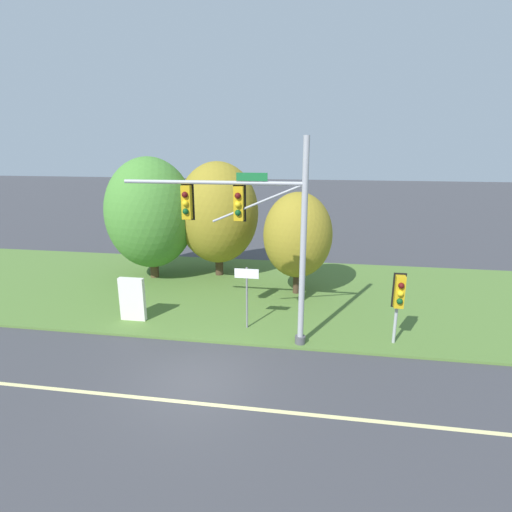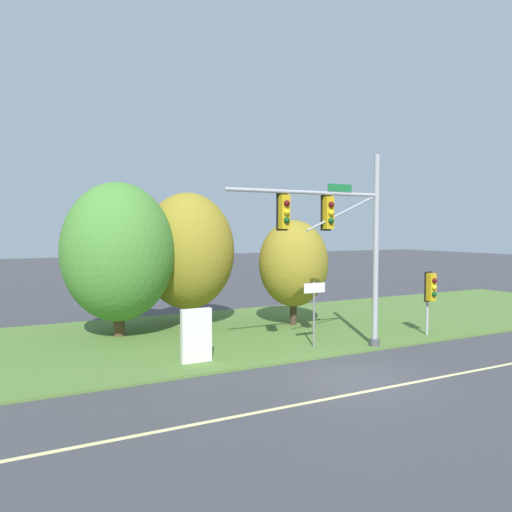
# 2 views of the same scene
# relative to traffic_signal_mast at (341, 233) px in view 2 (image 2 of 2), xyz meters

# --- Properties ---
(ground_plane) EXTENTS (160.00, 160.00, 0.00)m
(ground_plane) POSITION_rel_traffic_signal_mast_xyz_m (-1.56, -2.85, -4.67)
(ground_plane) COLOR #3D3D42
(lane_stripe) EXTENTS (36.00, 0.16, 0.01)m
(lane_stripe) POSITION_rel_traffic_signal_mast_xyz_m (-1.56, -4.05, -4.66)
(lane_stripe) COLOR beige
(lane_stripe) RESTS_ON ground
(grass_verge) EXTENTS (48.00, 11.50, 0.10)m
(grass_verge) POSITION_rel_traffic_signal_mast_xyz_m (-1.56, 5.40, -4.62)
(grass_verge) COLOR #517533
(grass_verge) RESTS_ON ground
(traffic_signal_mast) EXTENTS (6.80, 0.49, 7.65)m
(traffic_signal_mast) POSITION_rel_traffic_signal_mast_xyz_m (0.00, 0.00, 0.00)
(traffic_signal_mast) COLOR #9EA0A5
(traffic_signal_mast) RESTS_ON grass_verge
(pedestrian_signal_near_kerb) EXTENTS (0.46, 0.55, 2.83)m
(pedestrian_signal_near_kerb) POSITION_rel_traffic_signal_mast_xyz_m (5.30, 0.45, -2.56)
(pedestrian_signal_near_kerb) COLOR #9EA0A5
(pedestrian_signal_near_kerb) RESTS_ON grass_verge
(route_sign_post) EXTENTS (0.98, 0.08, 2.62)m
(route_sign_post) POSITION_rel_traffic_signal_mast_xyz_m (-0.50, 1.03, -2.83)
(route_sign_post) COLOR slate
(route_sign_post) RESTS_ON grass_verge
(tree_nearest_road) EXTENTS (4.88, 4.88, 6.76)m
(tree_nearest_road) POSITION_rel_traffic_signal_mast_xyz_m (-6.94, 6.76, -0.87)
(tree_nearest_road) COLOR #4C3823
(tree_nearest_road) RESTS_ON grass_verge
(tree_left_of_mast) EXTENTS (4.56, 4.56, 6.50)m
(tree_left_of_mast) POSITION_rel_traffic_signal_mast_xyz_m (-3.36, 7.76, -0.93)
(tree_left_of_mast) COLOR #423021
(tree_left_of_mast) RESTS_ON grass_verge
(tree_behind_signpost) EXTENTS (3.41, 3.41, 5.16)m
(tree_behind_signpost) POSITION_rel_traffic_signal_mast_xyz_m (1.27, 5.43, -1.54)
(tree_behind_signpost) COLOR #423021
(tree_behind_signpost) RESTS_ON grass_verge
(info_kiosk) EXTENTS (1.10, 0.24, 1.90)m
(info_kiosk) POSITION_rel_traffic_signal_mast_xyz_m (-5.50, 1.03, -3.63)
(info_kiosk) COLOR silver
(info_kiosk) RESTS_ON grass_verge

